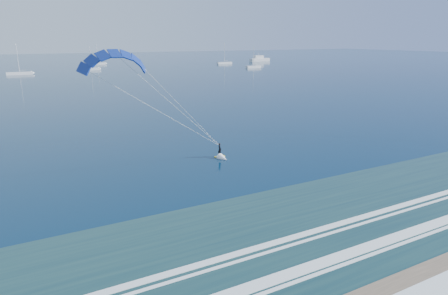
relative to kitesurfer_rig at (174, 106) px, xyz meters
name	(u,v)px	position (x,y,z in m)	size (l,w,h in m)	color
kitesurfer_rig	(174,106)	(0.00, 0.00, 0.00)	(20.22, 7.83, 15.58)	gold
motor_yacht	(259,59)	(141.65, 193.82, -6.40)	(14.55, 3.88, 6.07)	silver
sailboat_3	(91,69)	(22.94, 168.41, -7.30)	(8.53, 2.40, 11.86)	silver
sailboat_4	(98,64)	(35.10, 211.11, -7.29)	(9.78, 2.40, 13.15)	silver
sailboat_5	(224,63)	(105.95, 179.60, -7.29)	(9.77, 2.40, 13.19)	silver
sailboat_6	(253,67)	(102.87, 141.71, -7.30)	(8.64, 2.40, 11.72)	silver
sailboat_7	(20,73)	(-9.95, 156.47, -7.30)	(10.68, 2.40, 13.33)	silver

